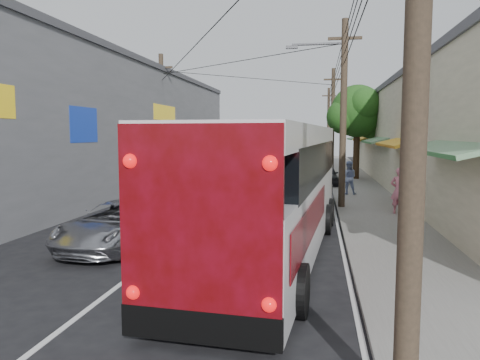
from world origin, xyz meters
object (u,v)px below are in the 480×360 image
object	(u,v)px
parked_car_mid	(325,175)
parked_car_far	(313,168)
coach_bus	(273,189)
jeepney	(120,224)
parked_suv	(309,191)
pedestrian_far	(348,178)
pedestrian_near	(399,191)

from	to	relation	value
parked_car_mid	parked_car_far	distance (m)	4.92
coach_bus	parked_car_far	xyz separation A→B (m)	(0.79, 21.98, -1.05)
jeepney	parked_suv	bearing A→B (deg)	63.37
parked_car_mid	pedestrian_far	xyz separation A→B (m)	(1.14, -4.91, 0.31)
pedestrian_far	jeepney	bearing A→B (deg)	62.48
coach_bus	pedestrian_near	xyz separation A→B (m)	(4.31, 6.49, -0.75)
coach_bus	pedestrian_near	size ratio (longest dim) A/B	6.63
coach_bus	parked_suv	distance (m)	8.33
coach_bus	parked_car_mid	xyz separation A→B (m)	(1.59, 17.13, -1.11)
parked_suv	pedestrian_far	bearing A→B (deg)	65.64
parked_car_far	pedestrian_far	world-z (taller)	pedestrian_far
parked_car_mid	pedestrian_near	distance (m)	10.99
pedestrian_near	pedestrian_far	xyz separation A→B (m)	(-1.58, 5.73, -0.05)
jeepney	pedestrian_far	bearing A→B (deg)	65.47
pedestrian_far	parked_car_mid	bearing A→B (deg)	-73.97
parked_car_mid	pedestrian_far	world-z (taller)	pedestrian_far
parked_car_far	pedestrian_far	distance (m)	9.96
jeepney	pedestrian_near	xyz separation A→B (m)	(8.72, 6.41, 0.38)
parked_suv	parked_car_mid	xyz separation A→B (m)	(0.80, 8.91, -0.08)
parked_car_far	pedestrian_near	size ratio (longest dim) A/B	2.45
jeepney	parked_car_mid	xyz separation A→B (m)	(6.00, 17.05, 0.02)
parked_suv	pedestrian_near	distance (m)	3.93
parked_suv	parked_car_mid	size ratio (longest dim) A/B	1.31
coach_bus	parked_car_mid	world-z (taller)	coach_bus
coach_bus	parked_car_far	size ratio (longest dim) A/B	2.71
parked_car_far	pedestrian_near	xyz separation A→B (m)	(3.52, -15.49, 0.30)
parked_suv	pedestrian_far	size ratio (longest dim) A/B	2.98
coach_bus	parked_car_far	world-z (taller)	coach_bus
parked_suv	pedestrian_far	distance (m)	4.45
coach_bus	parked_car_mid	distance (m)	17.24
parked_car_mid	parked_car_far	size ratio (longest dim) A/B	0.88
coach_bus	pedestrian_far	distance (m)	12.55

